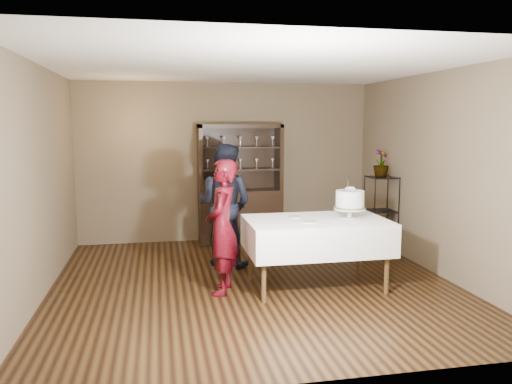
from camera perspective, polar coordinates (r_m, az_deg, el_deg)
floor at (r=6.45m, az=-0.29°, el=-10.36°), size 5.00×5.00×0.00m
ceiling at (r=6.17m, az=-0.31°, el=14.22°), size 5.00×5.00×0.00m
back_wall at (r=8.62m, az=-3.44°, el=3.41°), size 5.00×0.02×2.70m
wall_left at (r=6.20m, az=-23.62°, el=1.02°), size 0.02×5.00×2.70m
wall_right at (r=7.07m, az=20.03°, el=1.97°), size 0.02×5.00×2.70m
china_hutch at (r=8.49m, az=-1.83°, el=-1.31°), size 1.40×0.48×2.00m
plant_etagere at (r=8.11m, az=14.09°, el=-2.07°), size 0.42×0.42×1.20m
cake_table at (r=6.17m, az=6.90°, el=-4.95°), size 1.71×1.05×0.86m
woman at (r=5.93m, az=-3.89°, el=-4.00°), size 0.53×0.67×1.60m
man at (r=7.12m, az=-3.64°, el=-1.46°), size 1.06×1.01×1.73m
cake at (r=6.24m, az=10.68°, el=-1.00°), size 0.45×0.45×0.54m
plate_near at (r=5.94m, az=6.06°, el=-3.39°), size 0.26×0.26×0.01m
plate_far at (r=6.21m, az=4.50°, el=-2.87°), size 0.19×0.19×0.01m
potted_plant at (r=8.00m, az=14.11°, el=3.21°), size 0.34×0.34×0.43m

